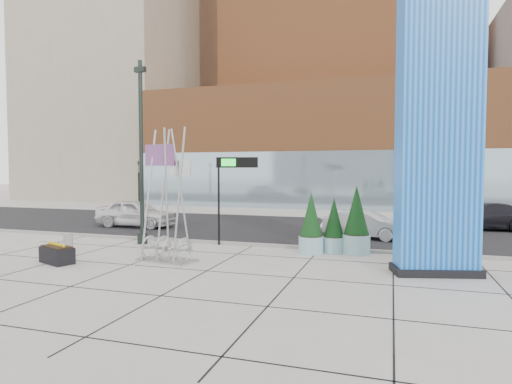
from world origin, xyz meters
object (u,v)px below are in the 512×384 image
(public_art_sculpture, at_px, (167,226))
(overhead_street_sign, at_px, (233,170))
(blue_pylon, at_px, (438,140))
(car_silver_mid, at_px, (365,224))
(concrete_bollard, at_px, (68,242))
(car_white_west, at_px, (136,213))
(lamp_post, at_px, (141,170))

(public_art_sculpture, height_order, overhead_street_sign, public_art_sculpture)
(blue_pylon, xyz_separation_m, public_art_sculpture, (-9.37, -0.88, -3.06))
(car_silver_mid, bearing_deg, concrete_bollard, 136.29)
(public_art_sculpture, relative_size, car_white_west, 1.04)
(lamp_post, xyz_separation_m, concrete_bollard, (-1.95, -2.54, -3.05))
(blue_pylon, xyz_separation_m, concrete_bollard, (-14.31, -0.42, -3.98))
(car_white_west, relative_size, car_silver_mid, 1.14)
(blue_pylon, relative_size, car_white_west, 1.89)
(public_art_sculpture, bearing_deg, lamp_post, 145.83)
(concrete_bollard, bearing_deg, car_white_west, 102.32)
(blue_pylon, relative_size, lamp_post, 1.08)
(public_art_sculpture, distance_m, concrete_bollard, 5.05)
(lamp_post, bearing_deg, car_white_west, 126.15)
(lamp_post, xyz_separation_m, public_art_sculpture, (2.99, -3.00, -2.12))
(public_art_sculpture, height_order, car_white_west, public_art_sculpture)
(public_art_sculpture, bearing_deg, car_white_west, 140.69)
(lamp_post, xyz_separation_m, car_silver_mid, (9.72, 4.69, -2.73))
(concrete_bollard, bearing_deg, car_silver_mid, 31.73)
(blue_pylon, height_order, car_white_west, blue_pylon)
(blue_pylon, bearing_deg, overhead_street_sign, 145.93)
(lamp_post, height_order, overhead_street_sign, lamp_post)
(concrete_bollard, xyz_separation_m, car_white_west, (-1.62, 7.43, 0.44))
(lamp_post, relative_size, overhead_street_sign, 2.10)
(public_art_sculpture, xyz_separation_m, overhead_street_sign, (1.18, 3.80, 2.11))
(concrete_bollard, height_order, car_silver_mid, car_silver_mid)
(car_white_west, bearing_deg, car_silver_mid, -90.93)
(blue_pylon, bearing_deg, car_white_west, 141.77)
(public_art_sculpture, relative_size, concrete_bollard, 6.59)
(overhead_street_sign, xyz_separation_m, car_silver_mid, (5.56, 3.89, -2.72))
(public_art_sculpture, distance_m, car_white_west, 10.28)
(blue_pylon, height_order, lamp_post, blue_pylon)
(concrete_bollard, bearing_deg, blue_pylon, 1.68)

